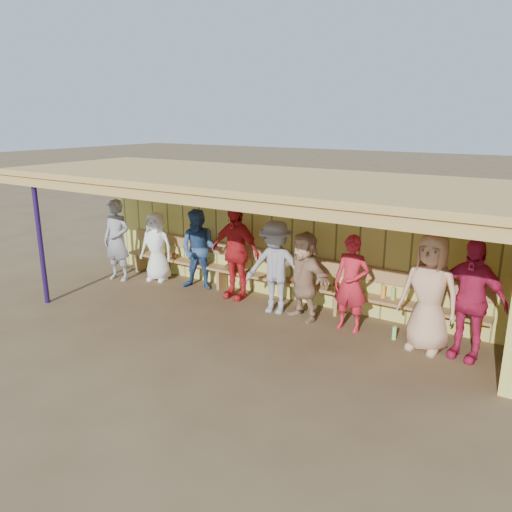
{
  "coord_description": "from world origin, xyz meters",
  "views": [
    {
      "loc": [
        4.56,
        -6.74,
        3.4
      ],
      "look_at": [
        0.0,
        0.35,
        1.05
      ],
      "focal_mm": 35.0,
      "sensor_mm": 36.0,
      "label": 1
    }
  ],
  "objects_px": {
    "player_a": "(117,240)",
    "player_c": "(199,250)",
    "player_f": "(304,276)",
    "player_d": "(235,252)",
    "bench": "(278,273)",
    "player_b": "(156,247)",
    "player_e": "(275,267)",
    "player_g": "(351,284)",
    "player_h": "(429,293)",
    "player_extra": "(469,300)"
  },
  "relations": [
    {
      "from": "player_f",
      "to": "bench",
      "type": "bearing_deg",
      "value": 168.06
    },
    {
      "from": "player_b",
      "to": "player_h",
      "type": "xyz_separation_m",
      "value": [
        5.75,
        -0.28,
        0.15
      ]
    },
    {
      "from": "player_a",
      "to": "player_h",
      "type": "xyz_separation_m",
      "value": [
        6.47,
        0.15,
        0.02
      ]
    },
    {
      "from": "bench",
      "to": "player_d",
      "type": "bearing_deg",
      "value": -156.38
    },
    {
      "from": "player_h",
      "to": "player_extra",
      "type": "relative_size",
      "value": 1.0
    },
    {
      "from": "player_a",
      "to": "bench",
      "type": "distance_m",
      "value": 3.62
    },
    {
      "from": "player_a",
      "to": "player_extra",
      "type": "distance_m",
      "value": 7.03
    },
    {
      "from": "player_d",
      "to": "player_a",
      "type": "bearing_deg",
      "value": -168.76
    },
    {
      "from": "player_e",
      "to": "player_h",
      "type": "relative_size",
      "value": 0.94
    },
    {
      "from": "bench",
      "to": "player_extra",
      "type": "bearing_deg",
      "value": -9.72
    },
    {
      "from": "player_d",
      "to": "bench",
      "type": "height_order",
      "value": "player_d"
    },
    {
      "from": "player_a",
      "to": "player_e",
      "type": "height_order",
      "value": "player_a"
    },
    {
      "from": "player_e",
      "to": "player_b",
      "type": "bearing_deg",
      "value": 166.07
    },
    {
      "from": "player_g",
      "to": "player_h",
      "type": "bearing_deg",
      "value": -2.15
    },
    {
      "from": "player_c",
      "to": "player_extra",
      "type": "xyz_separation_m",
      "value": [
        5.17,
        -0.3,
        0.07
      ]
    },
    {
      "from": "player_g",
      "to": "player_b",
      "type": "bearing_deg",
      "value": 178.01
    },
    {
      "from": "player_c",
      "to": "player_extra",
      "type": "relative_size",
      "value": 0.92
    },
    {
      "from": "player_e",
      "to": "player_g",
      "type": "xyz_separation_m",
      "value": [
        1.43,
        0.01,
        -0.04
      ]
    },
    {
      "from": "player_d",
      "to": "player_f",
      "type": "xyz_separation_m",
      "value": [
        1.59,
        -0.21,
        -0.14
      ]
    },
    {
      "from": "player_d",
      "to": "player_g",
      "type": "bearing_deg",
      "value": -3.89
    },
    {
      "from": "player_c",
      "to": "bench",
      "type": "distance_m",
      "value": 1.71
    },
    {
      "from": "player_g",
      "to": "player_extra",
      "type": "height_order",
      "value": "player_extra"
    },
    {
      "from": "player_d",
      "to": "player_h",
      "type": "distance_m",
      "value": 3.73
    },
    {
      "from": "player_c",
      "to": "player_f",
      "type": "relative_size",
      "value": 1.06
    },
    {
      "from": "player_h",
      "to": "bench",
      "type": "height_order",
      "value": "player_h"
    },
    {
      "from": "player_f",
      "to": "player_g",
      "type": "relative_size",
      "value": 0.97
    },
    {
      "from": "player_a",
      "to": "bench",
      "type": "height_order",
      "value": "player_a"
    },
    {
      "from": "player_a",
      "to": "player_b",
      "type": "distance_m",
      "value": 0.85
    },
    {
      "from": "player_f",
      "to": "bench",
      "type": "height_order",
      "value": "player_f"
    },
    {
      "from": "player_b",
      "to": "player_e",
      "type": "distance_m",
      "value": 3.08
    },
    {
      "from": "player_d",
      "to": "bench",
      "type": "xyz_separation_m",
      "value": [
        0.76,
        0.33,
        -0.39
      ]
    },
    {
      "from": "player_a",
      "to": "player_e",
      "type": "distance_m",
      "value": 3.8
    },
    {
      "from": "player_b",
      "to": "bench",
      "type": "xyz_separation_m",
      "value": [
        2.79,
        0.36,
        -0.22
      ]
    },
    {
      "from": "player_f",
      "to": "bench",
      "type": "xyz_separation_m",
      "value": [
        -0.84,
        0.54,
        -0.25
      ]
    },
    {
      "from": "player_a",
      "to": "player_h",
      "type": "height_order",
      "value": "player_h"
    },
    {
      "from": "player_b",
      "to": "player_d",
      "type": "relative_size",
      "value": 0.81
    },
    {
      "from": "player_h",
      "to": "player_extra",
      "type": "distance_m",
      "value": 0.55
    },
    {
      "from": "player_e",
      "to": "player_f",
      "type": "relative_size",
      "value": 1.08
    },
    {
      "from": "player_f",
      "to": "player_h",
      "type": "distance_m",
      "value": 2.13
    },
    {
      "from": "player_h",
      "to": "bench",
      "type": "distance_m",
      "value": 3.05
    },
    {
      "from": "player_f",
      "to": "player_g",
      "type": "xyz_separation_m",
      "value": [
        0.88,
        -0.03,
        0.02
      ]
    },
    {
      "from": "player_f",
      "to": "player_h",
      "type": "height_order",
      "value": "player_h"
    },
    {
      "from": "player_h",
      "to": "bench",
      "type": "bearing_deg",
      "value": 175.06
    },
    {
      "from": "player_c",
      "to": "player_h",
      "type": "distance_m",
      "value": 4.64
    },
    {
      "from": "player_a",
      "to": "player_c",
      "type": "distance_m",
      "value": 1.91
    },
    {
      "from": "player_e",
      "to": "player_f",
      "type": "xyz_separation_m",
      "value": [
        0.55,
        0.04,
        -0.07
      ]
    },
    {
      "from": "player_c",
      "to": "player_d",
      "type": "height_order",
      "value": "player_d"
    },
    {
      "from": "player_b",
      "to": "player_g",
      "type": "xyz_separation_m",
      "value": [
        4.5,
        -0.22,
        0.05
      ]
    },
    {
      "from": "player_c",
      "to": "player_g",
      "type": "distance_m",
      "value": 3.39
    },
    {
      "from": "player_g",
      "to": "player_h",
      "type": "relative_size",
      "value": 0.89
    }
  ]
}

